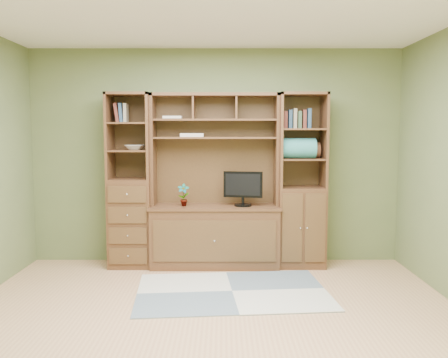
{
  "coord_description": "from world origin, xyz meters",
  "views": [
    {
      "loc": [
        0.1,
        -3.81,
        1.6
      ],
      "look_at": [
        0.1,
        1.2,
        1.1
      ],
      "focal_mm": 38.0,
      "sensor_mm": 36.0,
      "label": 1
    }
  ],
  "objects_px": {
    "center_hutch": "(215,181)",
    "monitor": "(243,182)",
    "right_tower": "(301,180)",
    "left_tower": "(131,180)"
  },
  "relations": [
    {
      "from": "monitor",
      "to": "right_tower",
      "type": "bearing_deg",
      "value": 17.18
    },
    {
      "from": "center_hutch",
      "to": "left_tower",
      "type": "height_order",
      "value": "same"
    },
    {
      "from": "center_hutch",
      "to": "monitor",
      "type": "height_order",
      "value": "center_hutch"
    },
    {
      "from": "right_tower",
      "to": "left_tower",
      "type": "bearing_deg",
      "value": 180.0
    },
    {
      "from": "center_hutch",
      "to": "monitor",
      "type": "distance_m",
      "value": 0.33
    },
    {
      "from": "right_tower",
      "to": "monitor",
      "type": "distance_m",
      "value": 0.7
    },
    {
      "from": "center_hutch",
      "to": "right_tower",
      "type": "xyz_separation_m",
      "value": [
        1.02,
        0.04,
        0.0
      ]
    },
    {
      "from": "right_tower",
      "to": "center_hutch",
      "type": "bearing_deg",
      "value": -177.77
    },
    {
      "from": "left_tower",
      "to": "monitor",
      "type": "bearing_deg",
      "value": -3.23
    },
    {
      "from": "center_hutch",
      "to": "right_tower",
      "type": "bearing_deg",
      "value": 2.23
    }
  ]
}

